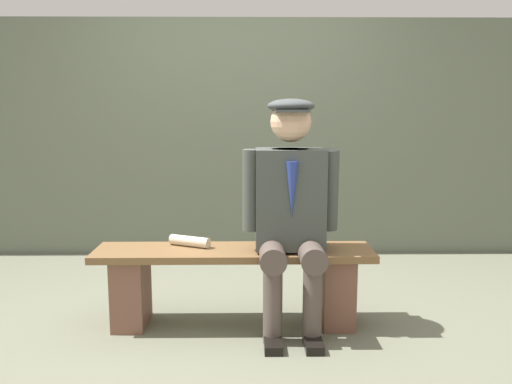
% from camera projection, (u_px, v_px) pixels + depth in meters
% --- Properties ---
extents(ground_plane, '(30.00, 30.00, 0.00)m').
position_uv_depth(ground_plane, '(234.00, 324.00, 3.24)').
color(ground_plane, '#676A57').
extents(bench, '(1.69, 0.38, 0.48)m').
position_uv_depth(bench, '(234.00, 278.00, 3.20)').
color(bench, brown).
rests_on(bench, ground).
extents(seated_man, '(0.58, 0.60, 1.38)m').
position_uv_depth(seated_man, '(291.00, 203.00, 3.08)').
color(seated_man, '#404641').
rests_on(seated_man, ground).
extents(rolled_magazine, '(0.27, 0.17, 0.06)m').
position_uv_depth(rolled_magazine, '(190.00, 241.00, 3.23)').
color(rolled_magazine, beige).
rests_on(rolled_magazine, bench).
extents(stadium_wall, '(12.00, 0.24, 2.12)m').
position_uv_depth(stadium_wall, '(239.00, 138.00, 4.83)').
color(stadium_wall, '#5E6655').
rests_on(stadium_wall, ground).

